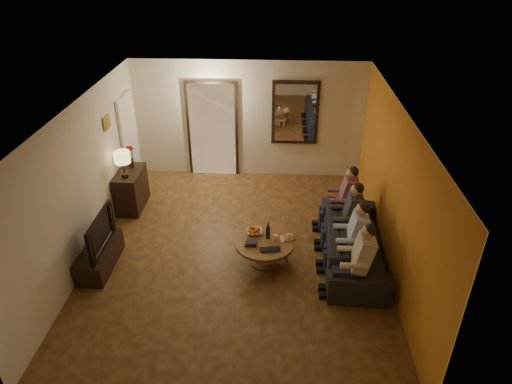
# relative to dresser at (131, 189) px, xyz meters

# --- Properties ---
(floor) EXTENTS (5.00, 6.00, 0.01)m
(floor) POSITION_rel_dresser_xyz_m (2.25, -1.41, -0.40)
(floor) COLOR #3E2910
(floor) RESTS_ON ground
(ceiling) EXTENTS (5.00, 6.00, 0.01)m
(ceiling) POSITION_rel_dresser_xyz_m (2.25, -1.41, 2.20)
(ceiling) COLOR white
(ceiling) RESTS_ON back_wall
(back_wall) EXTENTS (5.00, 0.02, 2.60)m
(back_wall) POSITION_rel_dresser_xyz_m (2.25, 1.59, 0.90)
(back_wall) COLOR beige
(back_wall) RESTS_ON floor
(front_wall) EXTENTS (5.00, 0.02, 2.60)m
(front_wall) POSITION_rel_dresser_xyz_m (2.25, -4.41, 0.90)
(front_wall) COLOR beige
(front_wall) RESTS_ON floor
(left_wall) EXTENTS (0.02, 6.00, 2.60)m
(left_wall) POSITION_rel_dresser_xyz_m (-0.25, -1.41, 0.90)
(left_wall) COLOR beige
(left_wall) RESTS_ON floor
(right_wall) EXTENTS (0.02, 6.00, 2.60)m
(right_wall) POSITION_rel_dresser_xyz_m (4.75, -1.41, 0.90)
(right_wall) COLOR beige
(right_wall) RESTS_ON floor
(orange_accent) EXTENTS (0.01, 6.00, 2.60)m
(orange_accent) POSITION_rel_dresser_xyz_m (4.74, -1.41, 0.90)
(orange_accent) COLOR gold
(orange_accent) RESTS_ON right_wall
(kitchen_doorway) EXTENTS (1.00, 0.06, 2.10)m
(kitchen_doorway) POSITION_rel_dresser_xyz_m (1.45, 1.57, 0.65)
(kitchen_doorway) COLOR #FFE0A5
(kitchen_doorway) RESTS_ON floor
(door_trim) EXTENTS (1.12, 0.04, 2.22)m
(door_trim) POSITION_rel_dresser_xyz_m (1.45, 1.56, 0.65)
(door_trim) COLOR black
(door_trim) RESTS_ON floor
(fridge_glimpse) EXTENTS (0.45, 0.03, 1.70)m
(fridge_glimpse) POSITION_rel_dresser_xyz_m (1.70, 1.57, 0.50)
(fridge_glimpse) COLOR silver
(fridge_glimpse) RESTS_ON floor
(mirror_frame) EXTENTS (1.00, 0.05, 1.40)m
(mirror_frame) POSITION_rel_dresser_xyz_m (3.25, 1.55, 1.10)
(mirror_frame) COLOR black
(mirror_frame) RESTS_ON back_wall
(mirror_glass) EXTENTS (0.86, 0.02, 1.26)m
(mirror_glass) POSITION_rel_dresser_xyz_m (3.25, 1.52, 1.10)
(mirror_glass) COLOR white
(mirror_glass) RESTS_ON back_wall
(white_door) EXTENTS (0.06, 0.85, 2.04)m
(white_door) POSITION_rel_dresser_xyz_m (-0.21, 0.89, 0.62)
(white_door) COLOR white
(white_door) RESTS_ON floor
(framed_art) EXTENTS (0.03, 0.28, 0.24)m
(framed_art) POSITION_rel_dresser_xyz_m (-0.22, -0.11, 1.45)
(framed_art) COLOR #B28C33
(framed_art) RESTS_ON left_wall
(art_canvas) EXTENTS (0.01, 0.22, 0.18)m
(art_canvas) POSITION_rel_dresser_xyz_m (-0.21, -0.11, 1.45)
(art_canvas) COLOR brown
(art_canvas) RESTS_ON left_wall
(dresser) EXTENTS (0.45, 0.89, 0.79)m
(dresser) POSITION_rel_dresser_xyz_m (0.00, 0.00, 0.00)
(dresser) COLOR black
(dresser) RESTS_ON floor
(table_lamp) EXTENTS (0.30, 0.30, 0.54)m
(table_lamp) POSITION_rel_dresser_xyz_m (0.00, -0.22, 0.67)
(table_lamp) COLOR beige
(table_lamp) RESTS_ON dresser
(flower_vase) EXTENTS (0.14, 0.14, 0.44)m
(flower_vase) POSITION_rel_dresser_xyz_m (0.00, 0.22, 0.62)
(flower_vase) COLOR red
(flower_vase) RESTS_ON dresser
(tv_stand) EXTENTS (0.45, 1.14, 0.38)m
(tv_stand) POSITION_rel_dresser_xyz_m (0.00, -1.90, -0.21)
(tv_stand) COLOR black
(tv_stand) RESTS_ON floor
(tv) EXTENTS (1.06, 0.14, 0.61)m
(tv) POSITION_rel_dresser_xyz_m (0.00, -1.90, 0.29)
(tv) COLOR black
(tv) RESTS_ON tv_stand
(sofa) EXTENTS (2.42, 1.06, 0.69)m
(sofa) POSITION_rel_dresser_xyz_m (4.22, -1.48, -0.05)
(sofa) COLOR black
(sofa) RESTS_ON floor
(person_a) EXTENTS (0.60, 0.40, 1.20)m
(person_a) POSITION_rel_dresser_xyz_m (4.12, -2.38, 0.20)
(person_a) COLOR tan
(person_a) RESTS_ON sofa
(person_b) EXTENTS (0.60, 0.40, 1.20)m
(person_b) POSITION_rel_dresser_xyz_m (4.12, -1.78, 0.20)
(person_b) COLOR tan
(person_b) RESTS_ON sofa
(person_c) EXTENTS (0.60, 0.40, 1.20)m
(person_c) POSITION_rel_dresser_xyz_m (4.12, -1.18, 0.20)
(person_c) COLOR tan
(person_c) RESTS_ON sofa
(person_d) EXTENTS (0.60, 0.40, 1.20)m
(person_d) POSITION_rel_dresser_xyz_m (4.12, -0.58, 0.20)
(person_d) COLOR tan
(person_d) RESTS_ON sofa
(dog) EXTENTS (0.60, 0.36, 0.56)m
(dog) POSITION_rel_dresser_xyz_m (2.91, -1.63, -0.12)
(dog) COLOR #B27352
(dog) RESTS_ON floor
(coffee_table) EXTENTS (1.02, 1.02, 0.45)m
(coffee_table) POSITION_rel_dresser_xyz_m (2.72, -1.69, -0.17)
(coffee_table) COLOR brown
(coffee_table) RESTS_ON floor
(bowl) EXTENTS (0.26, 0.26, 0.06)m
(bowl) POSITION_rel_dresser_xyz_m (2.54, -1.47, 0.09)
(bowl) COLOR white
(bowl) RESTS_ON coffee_table
(oranges) EXTENTS (0.20, 0.20, 0.08)m
(oranges) POSITION_rel_dresser_xyz_m (2.54, -1.47, 0.15)
(oranges) COLOR #E25313
(oranges) RESTS_ON bowl
(wine_bottle) EXTENTS (0.07, 0.07, 0.31)m
(wine_bottle) POSITION_rel_dresser_xyz_m (2.77, -1.59, 0.21)
(wine_bottle) COLOR black
(wine_bottle) RESTS_ON coffee_table
(wine_glass) EXTENTS (0.06, 0.06, 0.10)m
(wine_glass) POSITION_rel_dresser_xyz_m (2.90, -1.64, 0.10)
(wine_glass) COLOR silver
(wine_glass) RESTS_ON coffee_table
(book_stack) EXTENTS (0.20, 0.15, 0.07)m
(book_stack) POSITION_rel_dresser_xyz_m (2.50, -1.79, 0.09)
(book_stack) COLOR black
(book_stack) RESTS_ON coffee_table
(laptop) EXTENTS (0.36, 0.26, 0.03)m
(laptop) POSITION_rel_dresser_xyz_m (2.82, -1.97, 0.07)
(laptop) COLOR black
(laptop) RESTS_ON coffee_table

